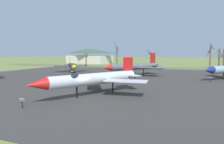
{
  "coord_description": "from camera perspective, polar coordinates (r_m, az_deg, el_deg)",
  "views": [
    {
      "loc": [
        12.37,
        -21.28,
        5.47
      ],
      "look_at": [
        -2.43,
        17.63,
        1.62
      ],
      "focal_mm": 31.51,
      "sensor_mm": 36.0,
      "label": 1
    }
  ],
  "objects": [
    {
      "name": "info_placard_front_right",
      "position": [
        41.91,
        26.72,
        -1.89
      ],
      "size": [
        0.53,
        0.39,
        1.03
      ],
      "color": "black",
      "rests_on": "ground"
    },
    {
      "name": "info_placard_front_left",
      "position": [
        51.57,
        -11.53,
        -0.13
      ],
      "size": [
        0.54,
        0.33,
        1.13
      ],
      "color": "black",
      "rests_on": "ground"
    },
    {
      "name": "bare_tree_left_of_center",
      "position": [
        87.09,
        1.41,
        4.98
      ],
      "size": [
        2.18,
        2.15,
        10.76
      ],
      "color": "#42382D",
      "rests_on": "ground"
    },
    {
      "name": "visitor_building",
      "position": [
        116.01,
        -6.54,
        4.64
      ],
      "size": [
        27.44,
        18.24,
        8.53
      ],
      "color": "beige",
      "rests_on": "ground"
    },
    {
      "name": "bare_tree_backdrop_extra",
      "position": [
        83.53,
        29.6,
        3.54
      ],
      "size": [
        2.91,
        2.89,
        7.15
      ],
      "color": "brown",
      "rests_on": "ground"
    },
    {
      "name": "asphalt_apron",
      "position": [
        42.28,
        3.64,
        -2.12
      ],
      "size": [
        81.75,
        62.62,
        0.05
      ],
      "primitive_type": "cube",
      "color": "#383533",
      "rests_on": "ground"
    },
    {
      "name": "grass_verge_strip",
      "position": [
        78.55,
        11.71,
        1.21
      ],
      "size": [
        141.75,
        12.0,
        0.06
      ],
      "primitive_type": "cube",
      "color": "brown",
      "rests_on": "ground"
    },
    {
      "name": "ground_plane",
      "position": [
        25.21,
        -9.2,
        -7.32
      ],
      "size": [
        600.0,
        600.0,
        0.0
      ],
      "primitive_type": "plane",
      "color": "olive"
    },
    {
      "name": "bare_tree_far_left",
      "position": [
        95.13,
        -7.54,
        4.16
      ],
      "size": [
        2.61,
        2.6,
        7.83
      ],
      "color": "brown",
      "rests_on": "ground"
    },
    {
      "name": "info_placard_rear_right",
      "position": [
        43.92,
        -2.07,
        -1.12
      ],
      "size": [
        0.58,
        0.38,
        0.91
      ],
      "color": "black",
      "rests_on": "ground"
    },
    {
      "name": "bare_tree_right_of_center",
      "position": [
        84.3,
        26.61,
        4.27
      ],
      "size": [
        2.9,
        2.92,
        9.41
      ],
      "color": "brown",
      "rests_on": "ground"
    },
    {
      "name": "info_placard_rear_center",
      "position": [
        21.81,
        -24.63,
        -7.96
      ],
      "size": [
        0.53,
        0.35,
        1.06
      ],
      "color": "black",
      "rests_on": "ground"
    },
    {
      "name": "bare_tree_far_right",
      "position": [
        85.3,
        28.64,
        3.65
      ],
      "size": [
        2.65,
        1.83,
        7.68
      ],
      "color": "brown",
      "rests_on": "ground"
    },
    {
      "name": "jet_fighter_front_left",
      "position": [
        59.12,
        -11.56,
        1.78
      ],
      "size": [
        11.05,
        12.05,
        4.44
      ],
      "color": "#33383D",
      "rests_on": "ground"
    },
    {
      "name": "jet_fighter_rear_right",
      "position": [
        49.3,
        6.27,
        1.59
      ],
      "size": [
        13.18,
        14.73,
        5.7
      ],
      "color": "#565B60",
      "rests_on": "ground"
    },
    {
      "name": "bare_tree_center",
      "position": [
        83.85,
        11.17,
        3.93
      ],
      "size": [
        2.97,
        3.0,
        7.12
      ],
      "color": "#42382D",
      "rests_on": "ground"
    },
    {
      "name": "jet_fighter_rear_center",
      "position": [
        25.77,
        -5.44,
        -1.96
      ],
      "size": [
        11.72,
        15.0,
        4.96
      ],
      "color": "silver",
      "rests_on": "ground"
    }
  ]
}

